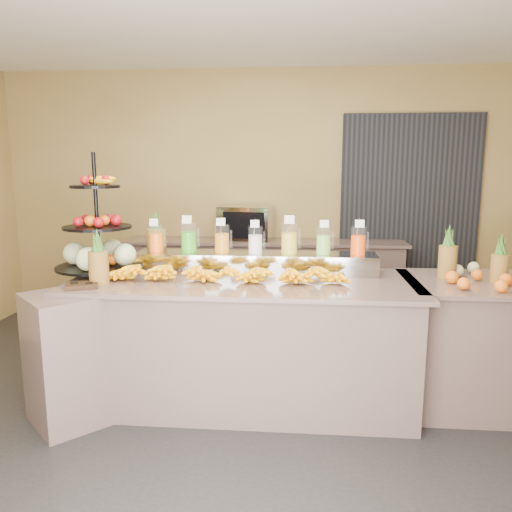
# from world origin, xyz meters

# --- Properties ---
(ground) EXTENTS (6.00, 6.00, 0.00)m
(ground) POSITION_xyz_m (0.00, 0.00, 0.00)
(ground) COLOR black
(ground) RESTS_ON ground
(room_envelope) EXTENTS (6.04, 5.02, 2.82)m
(room_envelope) POSITION_xyz_m (0.19, 0.79, 1.88)
(room_envelope) COLOR olive
(room_envelope) RESTS_ON ground
(buffet_counter) EXTENTS (2.75, 1.25, 0.93)m
(buffet_counter) POSITION_xyz_m (-0.12, 0.26, 0.47)
(buffet_counter) COLOR gray
(buffet_counter) RESTS_ON ground
(right_counter) EXTENTS (1.08, 0.88, 0.93)m
(right_counter) POSITION_xyz_m (1.70, 0.40, 0.47)
(right_counter) COLOR gray
(right_counter) RESTS_ON ground
(back_ledge) EXTENTS (3.10, 0.55, 0.93)m
(back_ledge) POSITION_xyz_m (0.00, 2.25, 0.47)
(back_ledge) COLOR gray
(back_ledge) RESTS_ON ground
(pitcher_tray) EXTENTS (1.85, 0.30, 0.15)m
(pitcher_tray) POSITION_xyz_m (0.06, 0.58, 1.01)
(pitcher_tray) COLOR gray
(pitcher_tray) RESTS_ON buffet_counter
(juice_pitcher_orange_a) EXTENTS (0.11, 0.12, 0.27)m
(juice_pitcher_orange_a) POSITION_xyz_m (-0.72, 0.58, 1.17)
(juice_pitcher_orange_a) COLOR silver
(juice_pitcher_orange_a) RESTS_ON pitcher_tray
(juice_pitcher_green) EXTENTS (0.12, 0.13, 0.30)m
(juice_pitcher_green) POSITION_xyz_m (-0.46, 0.58, 1.18)
(juice_pitcher_green) COLOR silver
(juice_pitcher_green) RESTS_ON pitcher_tray
(juice_pitcher_orange_b) EXTENTS (0.12, 0.12, 0.28)m
(juice_pitcher_orange_b) POSITION_xyz_m (-0.20, 0.58, 1.18)
(juice_pitcher_orange_b) COLOR silver
(juice_pitcher_orange_b) RESTS_ON pitcher_tray
(juice_pitcher_milk) EXTENTS (0.11, 0.12, 0.27)m
(juice_pitcher_milk) POSITION_xyz_m (0.06, 0.58, 1.17)
(juice_pitcher_milk) COLOR silver
(juice_pitcher_milk) RESTS_ON pitcher_tray
(juice_pitcher_lemon) EXTENTS (0.13, 0.13, 0.31)m
(juice_pitcher_lemon) POSITION_xyz_m (0.32, 0.58, 1.18)
(juice_pitcher_lemon) COLOR silver
(juice_pitcher_lemon) RESTS_ON pitcher_tray
(juice_pitcher_lime) EXTENTS (0.11, 0.12, 0.27)m
(juice_pitcher_lime) POSITION_xyz_m (0.58, 0.58, 1.17)
(juice_pitcher_lime) COLOR silver
(juice_pitcher_lime) RESTS_ON pitcher_tray
(juice_pitcher_orange_c) EXTENTS (0.12, 0.12, 0.28)m
(juice_pitcher_orange_c) POSITION_xyz_m (0.84, 0.58, 1.17)
(juice_pitcher_orange_c) COLOR silver
(juice_pitcher_orange_c) RESTS_ON pitcher_tray
(banana_heap) EXTENTS (1.81, 0.16, 0.15)m
(banana_heap) POSITION_xyz_m (-0.12, 0.27, 1.00)
(banana_heap) COLOR #F8B30C
(banana_heap) RESTS_ON buffet_counter
(fruit_stand) EXTENTS (0.70, 0.70, 0.91)m
(fruit_stand) POSITION_xyz_m (-1.09, 0.43, 1.16)
(fruit_stand) COLOR black
(fruit_stand) RESTS_ON buffet_counter
(condiment_caddy) EXTENTS (0.25, 0.22, 0.03)m
(condiment_caddy) POSITION_xyz_m (-1.07, -0.03, 0.95)
(condiment_caddy) COLOR black
(condiment_caddy) RESTS_ON buffet_counter
(pineapple_left_a) EXTENTS (0.14, 0.14, 0.39)m
(pineapple_left_a) POSITION_xyz_m (-0.99, 0.08, 1.07)
(pineapple_left_a) COLOR brown
(pineapple_left_a) RESTS_ON buffet_counter
(pineapple_left_b) EXTENTS (0.16, 0.16, 0.46)m
(pineapple_left_b) POSITION_xyz_m (-0.79, 0.80, 1.11)
(pineapple_left_b) COLOR brown
(pineapple_left_b) RESTS_ON buffet_counter
(right_fruit_pile) EXTENTS (0.45, 0.43, 0.24)m
(right_fruit_pile) POSITION_xyz_m (1.62, 0.34, 1.01)
(right_fruit_pile) COLOR brown
(right_fruit_pile) RESTS_ON right_counter
(oven_warmer) EXTENTS (0.61, 0.46, 0.38)m
(oven_warmer) POSITION_xyz_m (-0.20, 2.25, 1.12)
(oven_warmer) COLOR gray
(oven_warmer) RESTS_ON back_ledge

